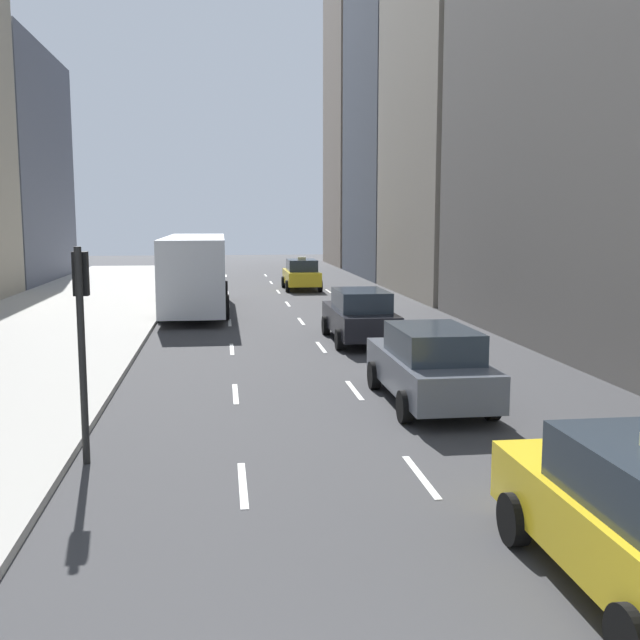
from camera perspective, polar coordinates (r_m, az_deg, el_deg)
name	(u,v)px	position (r m, az deg, el deg)	size (l,w,h in m)	color
sidewalk_left	(54,320)	(31.02, -19.58, -0.03)	(8.00, 66.00, 0.15)	#ADAAA3
lane_markings	(310,333)	(26.55, -0.77, -0.98)	(5.72, 56.00, 0.01)	white
building_row_right	(481,16)	(39.28, 12.13, 21.70)	(6.00, 66.92, 31.49)	#A89E89
taxi_lead	(301,274)	(42.46, -1.43, 3.50)	(2.02, 4.40, 1.87)	yellow
sedan_black_near	(360,315)	(24.58, 3.04, 0.37)	(2.02, 4.97, 1.73)	black
sedan_silver_behind	(430,365)	(16.52, 8.35, -3.38)	(2.02, 4.90, 1.73)	#565B66
city_bus	(196,270)	(33.22, -9.47, 3.77)	(2.80, 11.61, 3.25)	silver
traffic_light_pole	(82,319)	(12.82, -17.71, 0.05)	(0.24, 0.42, 3.60)	black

